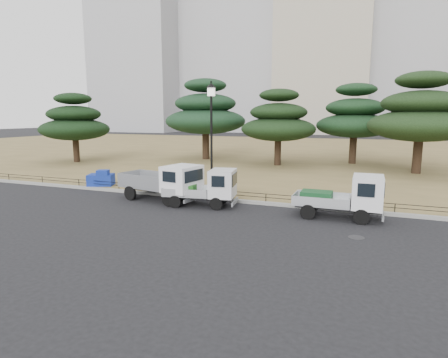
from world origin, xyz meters
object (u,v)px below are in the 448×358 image
at_px(tarp_pile, 101,179).
at_px(truck_kei_rear, 345,197).
at_px(truck_kei_front, 206,188).
at_px(street_lamp, 211,121).
at_px(truck_large, 164,181).

bearing_deg(tarp_pile, truck_kei_rear, -7.60).
bearing_deg(truck_kei_front, street_lamp, 93.39).
distance_m(truck_kei_front, street_lamp, 3.67).
height_order(truck_kei_front, truck_kei_rear, truck_kei_rear).
bearing_deg(tarp_pile, truck_large, -18.09).
bearing_deg(truck_kei_front, truck_large, 165.14).
height_order(truck_large, tarp_pile, truck_large).
bearing_deg(truck_kei_rear, tarp_pile, 172.39).
height_order(truck_kei_rear, tarp_pile, truck_kei_rear).
height_order(truck_kei_front, street_lamp, street_lamp).
xyz_separation_m(truck_kei_front, tarp_pile, (-8.06, 2.07, -0.38)).
bearing_deg(truck_kei_rear, street_lamp, 167.74).
distance_m(street_lamp, tarp_pile, 8.53).
xyz_separation_m(truck_large, truck_kei_front, (2.50, -0.25, -0.17)).
height_order(truck_large, truck_kei_front, truck_large).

